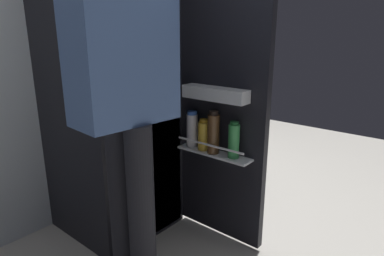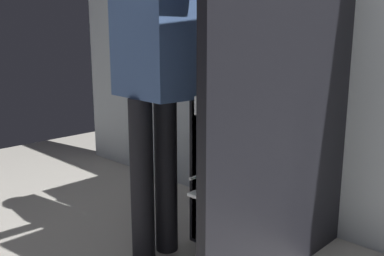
% 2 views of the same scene
% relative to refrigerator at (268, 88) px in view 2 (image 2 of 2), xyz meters
% --- Properties ---
extents(kitchen_wall, '(4.40, 0.10, 2.68)m').
position_rel_refrigerator_xyz_m(kitchen_wall, '(-0.02, 0.41, 0.46)').
color(kitchen_wall, silver).
rests_on(kitchen_wall, ground_plane).
extents(refrigerator, '(0.64, 1.19, 1.77)m').
position_rel_refrigerator_xyz_m(refrigerator, '(0.00, 0.00, 0.00)').
color(refrigerator, black).
rests_on(refrigerator, ground_plane).
extents(person, '(0.55, 0.77, 1.70)m').
position_rel_refrigerator_xyz_m(person, '(-0.33, -0.50, 0.15)').
color(person, black).
rests_on(person, ground_plane).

